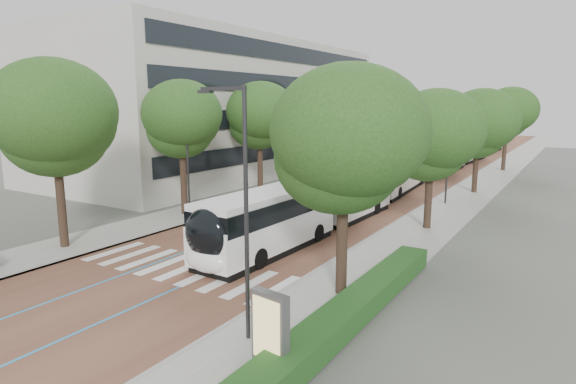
# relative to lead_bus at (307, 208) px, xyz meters

# --- Properties ---
(ground) EXTENTS (160.00, 160.00, 0.00)m
(ground) POSITION_rel_lead_bus_xyz_m (-2.16, -8.97, -1.63)
(ground) COLOR #51544C
(ground) RESTS_ON ground
(road) EXTENTS (11.00, 140.00, 0.02)m
(road) POSITION_rel_lead_bus_xyz_m (-2.16, 31.03, -1.62)
(road) COLOR brown
(road) RESTS_ON ground
(sidewalk_left) EXTENTS (4.00, 140.00, 0.12)m
(sidewalk_left) POSITION_rel_lead_bus_xyz_m (-9.66, 31.03, -1.57)
(sidewalk_left) COLOR gray
(sidewalk_left) RESTS_ON ground
(sidewalk_right) EXTENTS (4.00, 140.00, 0.12)m
(sidewalk_right) POSITION_rel_lead_bus_xyz_m (5.34, 31.03, -1.57)
(sidewalk_right) COLOR gray
(sidewalk_right) RESTS_ON ground
(kerb_left) EXTENTS (0.20, 140.00, 0.14)m
(kerb_left) POSITION_rel_lead_bus_xyz_m (-7.76, 31.03, -1.57)
(kerb_left) COLOR gray
(kerb_left) RESTS_ON ground
(kerb_right) EXTENTS (0.20, 140.00, 0.14)m
(kerb_right) POSITION_rel_lead_bus_xyz_m (3.44, 31.03, -1.57)
(kerb_right) COLOR gray
(kerb_right) RESTS_ON ground
(zebra_crossing) EXTENTS (10.55, 3.60, 0.01)m
(zebra_crossing) POSITION_rel_lead_bus_xyz_m (-1.96, -7.97, -1.60)
(zebra_crossing) COLOR silver
(zebra_crossing) RESTS_ON ground
(lane_line_left) EXTENTS (0.12, 126.00, 0.01)m
(lane_line_left) POSITION_rel_lead_bus_xyz_m (-3.76, 31.03, -1.60)
(lane_line_left) COLOR #2788C6
(lane_line_left) RESTS_ON road
(lane_line_right) EXTENTS (0.12, 126.00, 0.01)m
(lane_line_right) POSITION_rel_lead_bus_xyz_m (-0.56, 31.03, -1.60)
(lane_line_right) COLOR #2788C6
(lane_line_right) RESTS_ON road
(office_building) EXTENTS (18.11, 40.00, 14.00)m
(office_building) POSITION_rel_lead_bus_xyz_m (-21.64, 19.03, 5.37)
(office_building) COLOR #B3B0A6
(office_building) RESTS_ON ground
(hedge) EXTENTS (1.20, 14.00, 0.80)m
(hedge) POSITION_rel_lead_bus_xyz_m (6.94, -8.97, -1.11)
(hedge) COLOR #1E4718
(hedge) RESTS_ON sidewalk_right
(streetlight_near) EXTENTS (1.82, 0.20, 8.00)m
(streetlight_near) POSITION_rel_lead_bus_xyz_m (4.46, -11.97, 3.19)
(streetlight_near) COLOR #29292C
(streetlight_near) RESTS_ON sidewalk_right
(streetlight_far) EXTENTS (1.82, 0.20, 8.00)m
(streetlight_far) POSITION_rel_lead_bus_xyz_m (4.46, 13.03, 3.19)
(streetlight_far) COLOR #29292C
(streetlight_far) RESTS_ON sidewalk_right
(lamp_post_left) EXTENTS (0.14, 0.14, 8.00)m
(lamp_post_left) POSITION_rel_lead_bus_xyz_m (-8.26, -0.97, 2.49)
(lamp_post_left) COLOR #29292C
(lamp_post_left) RESTS_ON sidewalk_left
(trees_left) EXTENTS (6.27, 60.74, 9.42)m
(trees_left) POSITION_rel_lead_bus_xyz_m (-9.66, 13.22, 4.81)
(trees_left) COLOR black
(trees_left) RESTS_ON ground
(trees_right) EXTENTS (6.05, 47.92, 8.75)m
(trees_right) POSITION_rel_lead_bus_xyz_m (5.54, 13.29, 4.19)
(trees_right) COLOR black
(trees_right) RESTS_ON ground
(lead_bus) EXTENTS (3.08, 18.47, 3.20)m
(lead_bus) POSITION_rel_lead_bus_xyz_m (0.00, 0.00, 0.00)
(lead_bus) COLOR black
(lead_bus) RESTS_ON ground
(bus_queued_0) EXTENTS (3.27, 12.53, 3.20)m
(bus_queued_0) POSITION_rel_lead_bus_xyz_m (-0.45, 16.41, -0.00)
(bus_queued_0) COLOR white
(bus_queued_0) RESTS_ON ground
(bus_queued_1) EXTENTS (2.82, 12.45, 3.20)m
(bus_queued_1) POSITION_rel_lead_bus_xyz_m (-0.21, 29.45, -0.00)
(bus_queued_1) COLOR white
(bus_queued_1) RESTS_ON ground
(bus_queued_2) EXTENTS (3.20, 12.52, 3.20)m
(bus_queued_2) POSITION_rel_lead_bus_xyz_m (-0.11, 41.63, -0.00)
(bus_queued_2) COLOR white
(bus_queued_2) RESTS_ON ground
(bus_queued_3) EXTENTS (3.18, 12.51, 3.20)m
(bus_queued_3) POSITION_rel_lead_bus_xyz_m (-0.04, 55.69, -0.00)
(bus_queued_3) COLOR white
(bus_queued_3) RESTS_ON ground
(ad_panel) EXTENTS (1.20, 0.52, 2.42)m
(ad_panel) POSITION_rel_lead_bus_xyz_m (6.43, -13.35, -0.24)
(ad_panel) COLOR #59595B
(ad_panel) RESTS_ON sidewalk_right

